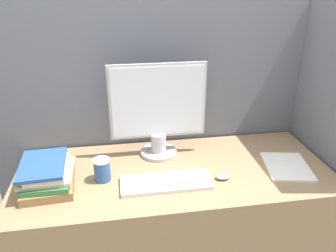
% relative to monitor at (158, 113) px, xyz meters
% --- Properties ---
extents(cubicle_panel_rear, '(2.00, 0.04, 1.54)m').
position_rel_monitor_xyz_m(cubicle_panel_rear, '(0.06, 0.19, -0.20)').
color(cubicle_panel_rear, slate).
rests_on(cubicle_panel_rear, ground_plane).
extents(cubicle_panel_right, '(0.04, 0.73, 1.54)m').
position_rel_monitor_xyz_m(cubicle_panel_right, '(0.90, -0.16, -0.20)').
color(cubicle_panel_right, slate).
rests_on(cubicle_panel_right, ground_plane).
extents(desk, '(1.60, 0.67, 0.73)m').
position_rel_monitor_xyz_m(desk, '(0.06, -0.19, -0.61)').
color(desk, '#937551').
rests_on(desk, ground_plane).
extents(monitor, '(0.51, 0.20, 0.51)m').
position_rel_monitor_xyz_m(monitor, '(0.00, 0.00, 0.00)').
color(monitor, '#B7B7BC').
rests_on(monitor, desk).
extents(keyboard, '(0.43, 0.16, 0.02)m').
position_rel_monitor_xyz_m(keyboard, '(-0.01, -0.30, -0.23)').
color(keyboard, silver).
rests_on(keyboard, desk).
extents(mouse, '(0.07, 0.05, 0.02)m').
position_rel_monitor_xyz_m(mouse, '(0.28, -0.30, -0.23)').
color(mouse, gray).
rests_on(mouse, desk).
extents(coffee_cup, '(0.08, 0.08, 0.11)m').
position_rel_monitor_xyz_m(coffee_cup, '(-0.30, -0.21, -0.19)').
color(coffee_cup, '#335999').
rests_on(coffee_cup, desk).
extents(book_stack, '(0.25, 0.31, 0.13)m').
position_rel_monitor_xyz_m(book_stack, '(-0.55, -0.23, -0.18)').
color(book_stack, olive).
rests_on(book_stack, desk).
extents(paper_pile, '(0.27, 0.31, 0.01)m').
position_rel_monitor_xyz_m(paper_pile, '(0.64, -0.25, -0.24)').
color(paper_pile, white).
rests_on(paper_pile, desk).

